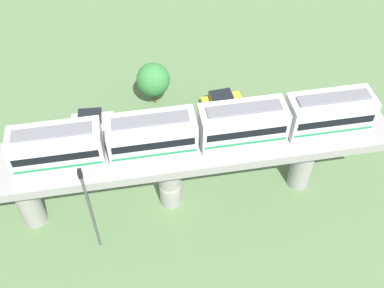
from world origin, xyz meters
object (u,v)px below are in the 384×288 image
(tree_near_viaduct, at_px, (153,80))
(parked_car_yellow, at_px, (222,101))
(parked_car_black, at_px, (178,142))
(parked_car_white, at_px, (92,121))
(train, at_px, (198,129))
(signal_post, at_px, (90,207))

(tree_near_viaduct, bearing_deg, parked_car_yellow, -105.95)
(parked_car_black, xyz_separation_m, parked_car_white, (4.38, 8.06, 0.00))
(train, height_order, signal_post, train)
(parked_car_yellow, bearing_deg, tree_near_viaduct, 70.02)
(train, xyz_separation_m, parked_car_white, (10.44, 8.84, -7.85))
(parked_car_yellow, xyz_separation_m, signal_post, (-14.41, 13.30, 4.61))
(train, height_order, parked_car_yellow, train)
(parked_car_yellow, relative_size, signal_post, 0.45)
(train, height_order, tree_near_viaduct, train)
(tree_near_viaduct, bearing_deg, parked_car_black, -168.25)
(tree_near_viaduct, xyz_separation_m, signal_post, (-16.37, 6.44, 2.30))
(train, distance_m, signal_post, 9.85)
(parked_car_yellow, relative_size, tree_near_viaduct, 0.90)
(train, distance_m, tree_near_viaduct, 14.28)
(train, bearing_deg, parked_car_yellow, -22.87)
(train, bearing_deg, signal_post, 111.45)
(parked_car_yellow, distance_m, tree_near_viaduct, 7.50)
(parked_car_yellow, bearing_deg, parked_car_black, 128.34)
(parked_car_black, relative_size, parked_car_yellow, 1.01)
(parked_car_black, bearing_deg, tree_near_viaduct, 17.41)
(parked_car_black, xyz_separation_m, parked_car_yellow, (4.95, -5.42, 0.00))
(parked_car_black, bearing_deg, train, -166.99)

